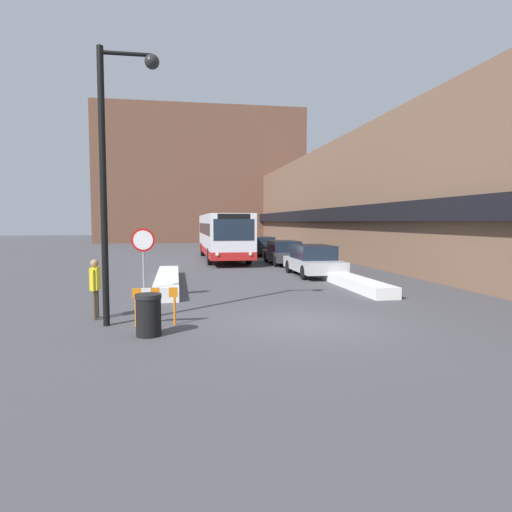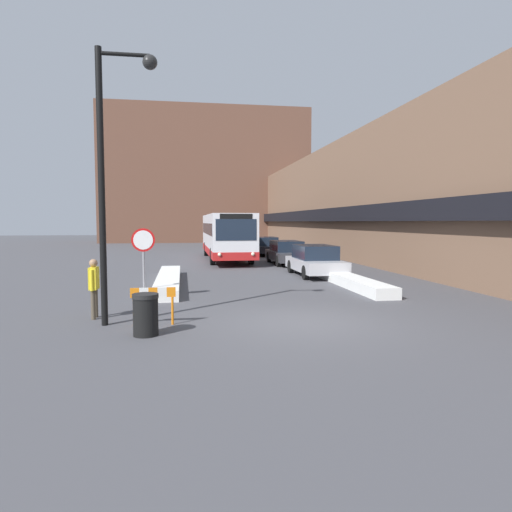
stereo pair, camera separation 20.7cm
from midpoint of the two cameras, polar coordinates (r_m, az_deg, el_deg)
The scene contains 14 objects.
ground_plane at distance 11.85m, azimuth 5.61°, elevation -8.21°, with size 160.00×160.00×0.00m, color #47474C.
building_row_right at distance 37.53m, azimuth 10.56°, elevation 6.53°, with size 5.50×60.00×8.16m.
building_backdrop_far at distance 60.28m, azimuth -7.01°, elevation 9.81°, with size 26.00×8.00×16.77m.
snow_bank_left at distance 18.90m, azimuth -11.33°, elevation -3.00°, with size 0.90×8.42×0.37m.
snow_bank_right at distance 19.93m, azimuth 9.85°, elevation -2.57°, with size 0.90×9.67×0.40m.
city_bus at distance 30.84m, azimuth -4.34°, elevation 2.61°, with size 2.59×12.06×3.04m.
parked_car_front at distance 21.86m, azimuth 6.91°, elevation -0.54°, with size 1.92×4.50×1.45m.
parked_car_middle at distance 27.64m, azimuth 3.31°, elevation 0.46°, with size 1.85×4.68×1.41m.
parked_car_back at distance 34.85m, azimuth 0.53°, elevation 1.26°, with size 1.93×4.35×1.40m.
stop_sign at distance 15.28m, azimuth -14.29°, elevation 0.96°, with size 0.76×0.08×2.35m.
street_lamp at distance 11.80m, azimuth -17.79°, elevation 11.75°, with size 1.46×0.36×6.72m.
pedestrian at distance 12.76m, azimuth -19.92°, elevation -3.21°, with size 0.22×0.51×1.58m.
trash_bin at distance 10.61m, azimuth -13.84°, elevation -7.15°, with size 0.59×0.59×0.95m.
construction_barricade at distance 11.57m, azimuth -12.99°, elevation -5.23°, with size 1.10×0.06×0.94m.
Camera 1 is at (-3.21, -11.13, 2.56)m, focal length 32.00 mm.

